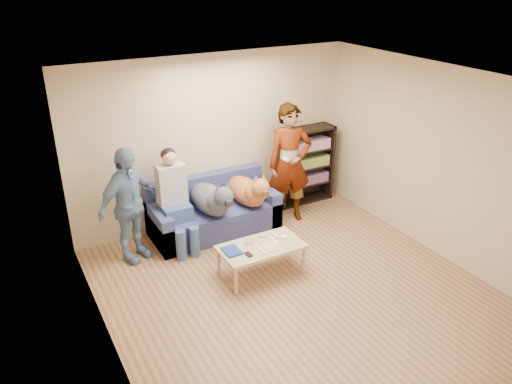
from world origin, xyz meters
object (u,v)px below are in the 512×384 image
person_standing_left (128,206)px  dog_gray (212,199)px  dog_tan (249,191)px  person_seated (174,196)px  coffee_table (261,249)px  notebook_blue (232,251)px  person_standing_right (290,164)px  bookshelf (304,164)px  camera_silver (249,242)px  sofa (213,214)px

person_standing_left → dog_gray: person_standing_left is taller
dog_gray → dog_tan: bearing=1.5°
person_seated → coffee_table: bearing=-60.9°
person_seated → coffee_table: size_ratio=1.34×
notebook_blue → coffee_table: size_ratio=0.24×
person_seated → dog_tan: bearing=-5.0°
notebook_blue → person_standing_right: bearing=35.6°
coffee_table → bookshelf: size_ratio=0.85×
notebook_blue → dog_gray: 1.13m
notebook_blue → camera_silver: (0.28, 0.07, 0.01)m
dog_tan → coffee_table: dog_tan is taller
person_standing_right → dog_gray: bearing=-162.5°
person_standing_left → person_seated: size_ratio=1.10×
person_standing_left → sofa: size_ratio=0.85×
person_standing_right → dog_gray: person_standing_right is taller
sofa → dog_tan: dog_tan is taller
person_standing_left → person_seated: 0.67m
person_standing_left → coffee_table: 1.86m
sofa → coffee_table: size_ratio=1.73×
bookshelf → coffee_table: bearing=-137.2°
person_standing_left → coffee_table: size_ratio=1.47×
person_standing_right → sofa: 1.40m
camera_silver → sofa: 1.27m
camera_silver → sofa: size_ratio=0.06×
person_standing_right → coffee_table: 1.74m
notebook_blue → sofa: 1.38m
person_standing_left → dog_tan: bearing=-27.4°
sofa → dog_gray: (-0.11, -0.24, 0.37)m
camera_silver → dog_gray: dog_gray is taller
sofa → bookshelf: size_ratio=1.46×
sofa → person_seated: person_seated is taller
dog_gray → person_seated: bearing=167.7°
person_standing_left → bookshelf: person_standing_left is taller
sofa → bookshelf: bookshelf is taller
coffee_table → bookshelf: (1.74, 1.61, 0.31)m
person_seated → person_standing_right: bearing=-2.5°
person_standing_left → bookshelf: (3.10, 0.42, -0.13)m
bookshelf → camera_silver: bearing=-141.3°
bookshelf → person_seated: bearing=-171.6°
coffee_table → person_standing_left: bearing=138.9°
person_seated → bookshelf: size_ratio=1.13×
notebook_blue → dog_gray: dog_gray is taller
notebook_blue → person_seated: 1.28m
dog_tan → person_standing_right: bearing=1.4°
coffee_table → camera_silver: bearing=135.0°
sofa → dog_tan: size_ratio=1.62×
camera_silver → dog_gray: bearing=92.8°
person_standing_right → person_standing_left: (-2.52, 0.02, -0.13)m
person_standing_right → person_seated: bearing=-166.5°
coffee_table → person_standing_right: bearing=45.2°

